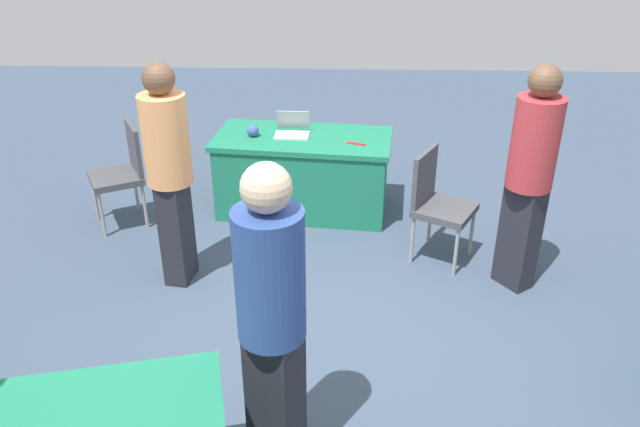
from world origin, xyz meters
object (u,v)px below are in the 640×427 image
object	(u,v)px
table_foreground	(303,173)
laptop_silver	(292,130)
yarn_ball	(253,131)
chair_near_front	(123,169)
person_attendee_standing	(169,166)
scissors_red	(356,144)
person_organiser	(271,311)
chair_by_pillar	(437,200)
person_attendee_browsing	(530,169)

from	to	relation	value
table_foreground	laptop_silver	xyz separation A→B (m)	(0.10, -0.05, 0.41)
table_foreground	yarn_ball	distance (m)	0.63
chair_near_front	person_attendee_standing	distance (m)	1.25
person_attendee_standing	scissors_red	world-z (taller)	person_attendee_standing
chair_near_front	yarn_ball	distance (m)	1.23
chair_near_front	person_attendee_standing	xyz separation A→B (m)	(-0.71, 0.93, 0.45)
table_foreground	person_organiser	distance (m)	3.11
chair_by_pillar	laptop_silver	size ratio (longest dim) A/B	2.90
chair_near_front	person_attendee_standing	size ratio (longest dim) A/B	0.54
yarn_ball	person_attendee_standing	bearing A→B (deg)	70.24
chair_near_front	scissors_red	bearing A→B (deg)	-114.08
table_foreground	scissors_red	distance (m)	0.64
chair_near_front	yarn_ball	bearing A→B (deg)	-102.99
chair_near_front	scissors_red	distance (m)	2.13
table_foreground	person_attendee_browsing	distance (m)	2.23
person_attendee_browsing	chair_near_front	bearing A→B (deg)	-141.25
yarn_ball	person_attendee_browsing	bearing A→B (deg)	150.91
chair_near_front	yarn_ball	size ratio (longest dim) A/B	8.38
person_attendee_standing	yarn_ball	distance (m)	1.34
person_organiser	scissors_red	size ratio (longest dim) A/B	9.94
person_attendee_browsing	laptop_silver	size ratio (longest dim) A/B	5.45
chair_near_front	person_attendee_standing	world-z (taller)	person_attendee_standing
laptop_silver	table_foreground	bearing A→B (deg)	153.95
person_organiser	yarn_ball	size ratio (longest dim) A/B	15.88
chair_by_pillar	person_attendee_standing	xyz separation A→B (m)	(2.07, 0.41, 0.45)
table_foreground	chair_near_front	world-z (taller)	chair_near_front
chair_by_pillar	person_organiser	bearing A→B (deg)	1.77
table_foreground	chair_near_front	xyz separation A→B (m)	(1.62, 0.33, 0.16)
table_foreground	person_organiser	bearing A→B (deg)	90.73
chair_by_pillar	person_attendee_browsing	xyz separation A→B (m)	(-0.59, 0.39, 0.46)
chair_by_pillar	yarn_ball	size ratio (longest dim) A/B	8.34
scissors_red	chair_by_pillar	bearing A→B (deg)	-27.26
table_foreground	person_organiser	size ratio (longest dim) A/B	0.96
yarn_ball	scissors_red	distance (m)	0.97
person_attendee_browsing	person_organiser	size ratio (longest dim) A/B	0.99
table_foreground	person_attendee_standing	world-z (taller)	person_attendee_standing
chair_by_pillar	yarn_ball	distance (m)	1.84
person_organiser	table_foreground	bearing A→B (deg)	123.77
chair_near_front	person_attendee_browsing	distance (m)	3.52
chair_by_pillar	scissors_red	size ratio (longest dim) A/B	5.23
person_attendee_standing	person_organiser	world-z (taller)	person_organiser
table_foreground	scissors_red	bearing A→B (deg)	161.10
table_foreground	person_attendee_browsing	world-z (taller)	person_attendee_browsing
laptop_silver	yarn_ball	world-z (taller)	laptop_silver
table_foreground	yarn_ball	xyz separation A→B (m)	(0.46, 0.01, 0.43)
person_attendee_standing	laptop_silver	world-z (taller)	person_attendee_standing
person_attendee_browsing	yarn_ball	xyz separation A→B (m)	(2.21, -1.23, -0.19)
table_foreground	chair_near_front	size ratio (longest dim) A/B	1.81
chair_by_pillar	laptop_silver	world-z (taller)	laptop_silver
person_attendee_standing	chair_by_pillar	bearing A→B (deg)	110.28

